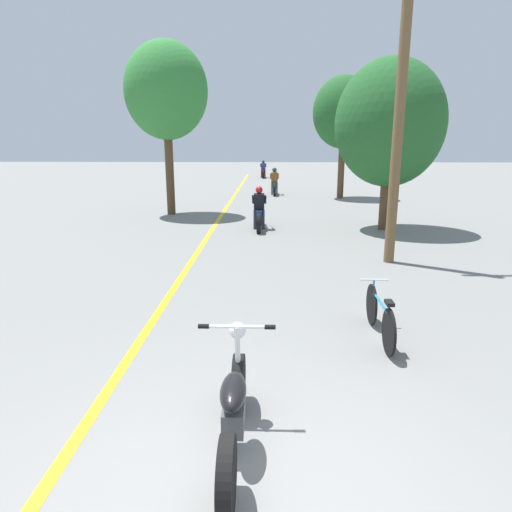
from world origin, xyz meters
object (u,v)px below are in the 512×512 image
at_px(roadside_tree_right_near, 390,123).
at_px(motorcycle_rider_lead, 259,213).
at_px(motorcycle_foreground, 234,410).
at_px(bicycle_parked, 380,316).
at_px(utility_pole, 400,105).
at_px(motorcycle_rider_mid, 274,184).
at_px(motorcycle_rider_far, 263,171).
at_px(roadside_tree_right_far, 344,113).
at_px(roadside_tree_left, 166,91).

xyz_separation_m(roadside_tree_right_near, motorcycle_rider_lead, (-4.11, -0.06, -2.84)).
bearing_deg(motorcycle_foreground, bicycle_parked, 52.92).
xyz_separation_m(utility_pole, bicycle_parked, (-1.26, -4.44, -3.26)).
relative_size(motorcycle_rider_mid, motorcycle_rider_far, 0.96).
height_order(motorcycle_foreground, bicycle_parked, motorcycle_foreground).
relative_size(roadside_tree_right_near, roadside_tree_right_far, 0.90).
height_order(roadside_tree_right_near, bicycle_parked, roadside_tree_right_near).
distance_m(motorcycle_foreground, motorcycle_rider_mid, 21.09).
bearing_deg(utility_pole, roadside_tree_right_far, 86.82).
bearing_deg(motorcycle_rider_lead, bicycle_parked, -77.02).
relative_size(motorcycle_foreground, motorcycle_rider_mid, 1.02).
bearing_deg(roadside_tree_left, roadside_tree_right_near, -21.23).
distance_m(utility_pole, roadside_tree_right_far, 12.76).
distance_m(roadside_tree_right_far, bicycle_parked, 17.70).
xyz_separation_m(roadside_tree_right_near, motorcycle_rider_mid, (-3.51, 9.84, -2.82)).
bearing_deg(motorcycle_rider_lead, roadside_tree_left, 139.55).
distance_m(roadside_tree_right_near, roadside_tree_right_far, 8.56).
xyz_separation_m(motorcycle_rider_lead, motorcycle_rider_mid, (0.60, 9.90, 0.02)).
bearing_deg(roadside_tree_left, motorcycle_rider_mid, 58.71).
bearing_deg(bicycle_parked, utility_pole, 74.15).
relative_size(roadside_tree_right_far, bicycle_parked, 3.42).
relative_size(motorcycle_foreground, motorcycle_rider_far, 0.98).
xyz_separation_m(roadside_tree_right_near, motorcycle_foreground, (-4.08, -11.24, -2.95)).
bearing_deg(roadside_tree_left, motorcycle_foreground, -75.82).
bearing_deg(roadside_tree_right_far, roadside_tree_left, -143.64).
xyz_separation_m(motorcycle_foreground, bicycle_parked, (1.96, 2.59, -0.07)).
relative_size(utility_pole, motorcycle_rider_mid, 3.53).
distance_m(motorcycle_rider_lead, motorcycle_rider_far, 21.44).
relative_size(motorcycle_rider_lead, bicycle_parked, 1.18).
bearing_deg(utility_pole, motorcycle_rider_mid, 100.66).
bearing_deg(motorcycle_rider_far, motorcycle_rider_lead, -89.55).
distance_m(roadside_tree_right_far, motorcycle_rider_far, 13.99).
height_order(utility_pole, bicycle_parked, utility_pole).
distance_m(roadside_tree_right_near, motorcycle_foreground, 12.32).
xyz_separation_m(motorcycle_foreground, motorcycle_rider_mid, (0.57, 21.08, 0.13)).
relative_size(motorcycle_rider_far, bicycle_parked, 1.20).
xyz_separation_m(roadside_tree_right_near, bicycle_parked, (-2.13, -8.65, -3.02)).
bearing_deg(motorcycle_rider_lead, utility_pole, -51.98).
xyz_separation_m(utility_pole, roadside_tree_right_near, (0.86, 4.21, -0.24)).
distance_m(roadside_tree_left, motorcycle_foreground, 15.27).
height_order(utility_pole, roadside_tree_right_near, utility_pole).
distance_m(roadside_tree_left, motorcycle_rider_far, 19.16).
xyz_separation_m(roadside_tree_left, motorcycle_rider_mid, (4.17, 6.86, -4.09)).
bearing_deg(motorcycle_rider_mid, roadside_tree_right_near, -70.38).
bearing_deg(roadside_tree_left, bicycle_parked, -64.49).
relative_size(roadside_tree_right_far, motorcycle_rider_mid, 2.98).
distance_m(roadside_tree_right_far, motorcycle_rider_mid, 5.11).
height_order(roadside_tree_right_near, motorcycle_rider_mid, roadside_tree_right_near).
height_order(roadside_tree_left, motorcycle_rider_lead, roadside_tree_left).
height_order(roadside_tree_right_far, motorcycle_rider_mid, roadside_tree_right_far).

